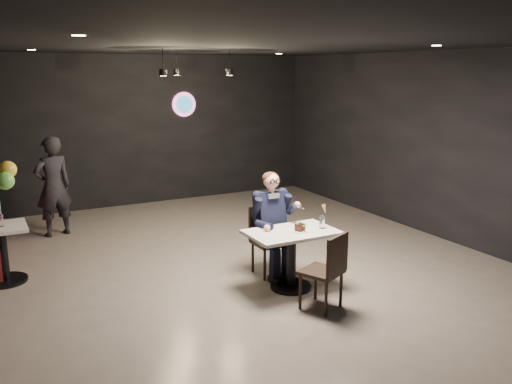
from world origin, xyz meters
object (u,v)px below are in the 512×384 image
chair_near (321,270)px  seated_man (270,223)px  main_table (291,260)px  chair_far (270,241)px  passerby (53,186)px  side_table (3,253)px  sundae_glass (322,222)px

chair_near → seated_man: size_ratio=0.64×
main_table → chair_far: bearing=90.0°
chair_far → passerby: size_ratio=0.55×
chair_far → seated_man: seated_man is taller
seated_man → side_table: bearing=157.0°
chair_near → seated_man: bearing=65.1°
chair_far → seated_man: size_ratio=0.64×
side_table → passerby: (0.90, 1.85, 0.43)m
seated_man → passerby: bearing=125.6°
side_table → sundae_glass: bearing=-28.8°
main_table → side_table: 3.71m
seated_man → side_table: (-3.18, 1.35, -0.33)m
main_table → chair_near: 0.66m
chair_near → side_table: 4.08m
main_table → side_table: (-3.18, 1.90, 0.02)m
main_table → chair_far: size_ratio=1.20×
seated_man → sundae_glass: (0.40, -0.62, 0.11)m
chair_far → sundae_glass: 0.83m
chair_near → main_table: bearing=65.1°
side_table → chair_near: bearing=-38.8°
seated_man → sundae_glass: bearing=-57.2°
sundae_glass → side_table: (-3.58, 1.97, -0.44)m
chair_near → passerby: bearing=92.6°
chair_far → main_table: bearing=-90.0°
main_table → side_table: size_ratio=1.39×
sundae_glass → passerby: passerby is taller
chair_near → sundae_glass: chair_near is taller
main_table → seated_man: size_ratio=0.76×
passerby → sundae_glass: bearing=111.5°
main_table → sundae_glass: sundae_glass is taller
chair_far → sundae_glass: (0.40, -0.62, 0.37)m
chair_far → passerby: (-2.29, 3.20, 0.37)m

